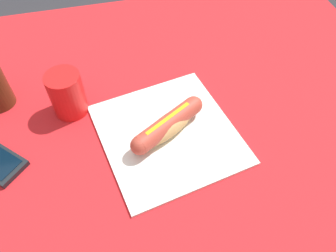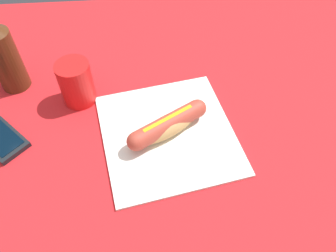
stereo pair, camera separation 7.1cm
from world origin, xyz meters
TOP-DOWN VIEW (x-y plane):
  - ground_plane at (0.00, 0.00)m, footprint 6.00×6.00m
  - dining_table at (0.00, 0.00)m, footprint 1.22×1.01m
  - paper_wrapper at (-0.02, -0.05)m, footprint 0.33×0.34m
  - hot_dog at (-0.02, -0.05)m, footprint 0.18×0.12m
  - drinking_cup at (-0.22, 0.07)m, footprint 0.08×0.08m

SIDE VIEW (x-z plane):
  - ground_plane at x=0.00m, z-range 0.00..0.00m
  - dining_table at x=0.00m, z-range 0.25..0.98m
  - paper_wrapper at x=-0.02m, z-range 0.73..0.73m
  - hot_dog at x=-0.02m, z-range 0.73..0.78m
  - drinking_cup at x=-0.22m, z-range 0.73..0.83m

